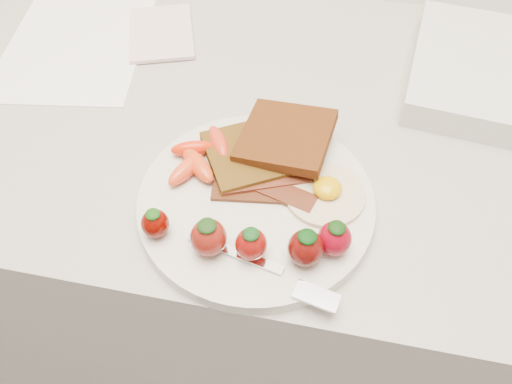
# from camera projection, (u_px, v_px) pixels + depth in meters

# --- Properties ---
(counter) EXTENTS (2.00, 0.60, 0.90)m
(counter) POSITION_uv_depth(u_px,v_px,m) (258.00, 268.00, 1.04)
(counter) COLOR gray
(counter) RESTS_ON ground
(plate) EXTENTS (0.27, 0.27, 0.02)m
(plate) POSITION_uv_depth(u_px,v_px,m) (256.00, 202.00, 0.57)
(plate) COLOR beige
(plate) RESTS_ON counter
(toast_lower) EXTENTS (0.13, 0.13, 0.01)m
(toast_lower) POSITION_uv_depth(u_px,v_px,m) (249.00, 155.00, 0.60)
(toast_lower) COLOR black
(toast_lower) RESTS_ON plate
(toast_upper) EXTENTS (0.12, 0.12, 0.02)m
(toast_upper) POSITION_uv_depth(u_px,v_px,m) (286.00, 136.00, 0.60)
(toast_upper) COLOR black
(toast_upper) RESTS_ON toast_lower
(fried_egg) EXTENTS (0.11, 0.11, 0.02)m
(fried_egg) POSITION_uv_depth(u_px,v_px,m) (325.00, 192.00, 0.56)
(fried_egg) COLOR white
(fried_egg) RESTS_ON plate
(bacon_strips) EXTENTS (0.12, 0.07, 0.01)m
(bacon_strips) POSITION_uv_depth(u_px,v_px,m) (266.00, 187.00, 0.57)
(bacon_strips) COLOR black
(bacon_strips) RESTS_ON plate
(baby_carrots) EXTENTS (0.08, 0.11, 0.02)m
(baby_carrots) POSITION_uv_depth(u_px,v_px,m) (199.00, 157.00, 0.59)
(baby_carrots) COLOR red
(baby_carrots) RESTS_ON plate
(strawberries) EXTENTS (0.22, 0.06, 0.05)m
(strawberries) POSITION_uv_depth(u_px,v_px,m) (258.00, 239.00, 0.51)
(strawberries) COLOR #520500
(strawberries) RESTS_ON plate
(fork) EXTENTS (0.17, 0.06, 0.00)m
(fork) POSITION_uv_depth(u_px,v_px,m) (271.00, 272.00, 0.50)
(fork) COLOR silver
(fork) RESTS_ON plate
(paper_sheet) EXTENTS (0.25, 0.30, 0.00)m
(paper_sheet) POSITION_uv_depth(u_px,v_px,m) (75.00, 45.00, 0.77)
(paper_sheet) COLOR white
(paper_sheet) RESTS_ON counter
(notepad) EXTENTS (0.14, 0.17, 0.01)m
(notepad) POSITION_uv_depth(u_px,v_px,m) (161.00, 33.00, 0.78)
(notepad) COLOR beige
(notepad) RESTS_ON paper_sheet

